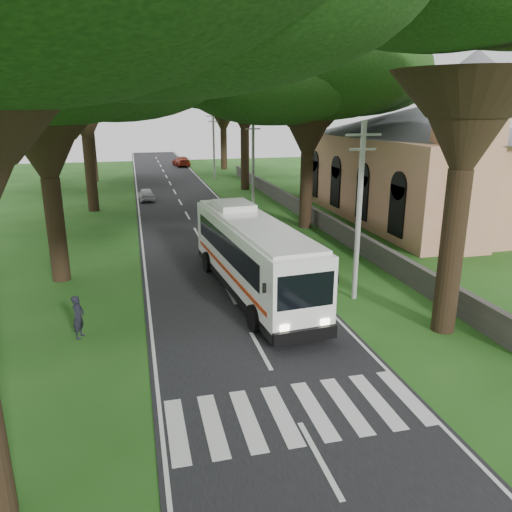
{
  "coord_description": "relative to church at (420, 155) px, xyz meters",
  "views": [
    {
      "loc": [
        -4.09,
        -13.91,
        8.58
      ],
      "look_at": [
        0.96,
        6.6,
        2.2
      ],
      "focal_mm": 35.0,
      "sensor_mm": 36.0,
      "label": 1
    }
  ],
  "objects": [
    {
      "name": "ground",
      "position": [
        -17.86,
        -21.55,
        -4.91
      ],
      "size": [
        140.0,
        140.0,
        0.0
      ],
      "primitive_type": "plane",
      "color": "#1E4D16",
      "rests_on": "ground"
    },
    {
      "name": "road",
      "position": [
        -17.86,
        3.45,
        -4.9
      ],
      "size": [
        8.0,
        120.0,
        0.04
      ],
      "primitive_type": "cube",
      "color": "black",
      "rests_on": "ground"
    },
    {
      "name": "crosswalk",
      "position": [
        -17.86,
        -23.55,
        -4.91
      ],
      "size": [
        8.0,
        3.0,
        0.01
      ],
      "primitive_type": "cube",
      "color": "silver",
      "rests_on": "ground"
    },
    {
      "name": "property_wall",
      "position": [
        -8.86,
        2.45,
        -4.31
      ],
      "size": [
        0.35,
        50.0,
        1.2
      ],
      "primitive_type": "cube",
      "color": "#383533",
      "rests_on": "ground"
    },
    {
      "name": "church",
      "position": [
        0.0,
        0.0,
        0.0
      ],
      "size": [
        14.0,
        24.0,
        11.6
      ],
      "color": "tan",
      "rests_on": "ground"
    },
    {
      "name": "pole_near",
      "position": [
        -12.36,
        -15.55,
        -0.73
      ],
      "size": [
        1.6,
        0.24,
        8.0
      ],
      "color": "gray",
      "rests_on": "ground"
    },
    {
      "name": "pole_mid",
      "position": [
        -12.36,
        4.45,
        -0.73
      ],
      "size": [
        1.6,
        0.24,
        8.0
      ],
      "color": "gray",
      "rests_on": "ground"
    },
    {
      "name": "pole_far",
      "position": [
        -12.36,
        24.45,
        -0.73
      ],
      "size": [
        1.6,
        0.24,
        8.0
      ],
      "color": "gray",
      "rests_on": "ground"
    },
    {
      "name": "tree_l_mida",
      "position": [
        -25.86,
        -9.55,
        5.6
      ],
      "size": [
        14.46,
        14.46,
        13.67
      ],
      "color": "black",
      "rests_on": "ground"
    },
    {
      "name": "tree_l_midb",
      "position": [
        -25.36,
        8.45,
        7.54
      ],
      "size": [
        14.73,
        14.73,
        15.71
      ],
      "color": "black",
      "rests_on": "ground"
    },
    {
      "name": "tree_l_far",
      "position": [
        -26.36,
        26.45,
        6.42
      ],
      "size": [
        15.86,
        15.86,
        14.77
      ],
      "color": "black",
      "rests_on": "ground"
    },
    {
      "name": "tree_r_mida",
      "position": [
        -9.86,
        -1.55,
        5.89
      ],
      "size": [
        16.05,
        16.05,
        14.27
      ],
      "color": "black",
      "rests_on": "ground"
    },
    {
      "name": "tree_r_midb",
      "position": [
        -10.36,
        16.45,
        7.72
      ],
      "size": [
        13.45,
        13.45,
        15.67
      ],
      "color": "black",
      "rests_on": "ground"
    },
    {
      "name": "tree_r_far",
      "position": [
        -9.36,
        34.45,
        6.02
      ],
      "size": [
        12.54,
        12.54,
        13.77
      ],
      "color": "black",
      "rests_on": "ground"
    },
    {
      "name": "coach_bus",
      "position": [
        -16.79,
        -13.7,
        -3.0
      ],
      "size": [
        3.63,
        12.22,
        3.55
      ],
      "rotation": [
        0.0,
        0.0,
        0.09
      ],
      "color": "white",
      "rests_on": "ground"
    },
    {
      "name": "distant_car_a",
      "position": [
        -20.86,
        12.18,
        -4.3
      ],
      "size": [
        1.57,
        3.49,
        1.16
      ],
      "primitive_type": "imported",
      "rotation": [
        0.0,
        0.0,
        3.2
      ],
      "color": "#BCBDC2",
      "rests_on": "road"
    },
    {
      "name": "distant_car_c",
      "position": [
        -14.86,
        39.35,
        -4.18
      ],
      "size": [
        2.51,
        5.03,
        1.4
      ],
      "primitive_type": "imported",
      "rotation": [
        0.0,
        0.0,
        3.26
      ],
      "color": "maroon",
      "rests_on": "road"
    },
    {
      "name": "pedestrian",
      "position": [
        -24.34,
        -16.8,
        -4.06
      ],
      "size": [
        0.59,
        0.72,
        1.7
      ],
      "primitive_type": "imported",
      "rotation": [
        0.0,
        0.0,
        1.23
      ],
      "color": "black",
      "rests_on": "ground"
    }
  ]
}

